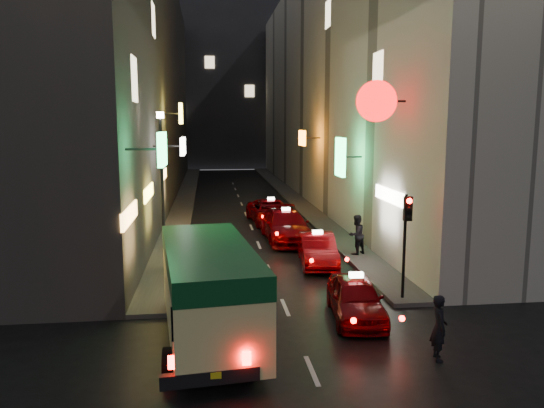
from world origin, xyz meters
name	(u,v)px	position (x,y,z in m)	size (l,w,h in m)	color
building_left	(132,82)	(-8.00, 33.99, 9.00)	(7.50, 52.05, 18.00)	#33302E
building_right	(339,84)	(8.00, 34.00, 9.00)	(7.89, 52.00, 18.00)	#B4AFA5
building_far	(225,86)	(0.00, 66.00, 11.00)	(30.00, 10.00, 22.00)	#333338
sidewalk_left	(185,198)	(-4.25, 34.00, 0.07)	(1.50, 52.00, 0.15)	#4D4B48
sidewalk_right	(292,197)	(4.25, 34.00, 0.07)	(1.50, 52.00, 0.15)	#4D4B48
minibus	(209,282)	(-2.45, 5.96, 1.72)	(2.90, 6.53, 2.72)	#EEED95
taxi_near	(356,295)	(2.01, 7.29, 0.75)	(2.41, 4.90, 1.67)	#6A0105
taxi_second	(317,247)	(2.10, 13.50, 0.78)	(2.44, 5.04, 1.72)	#6A0105
taxi_third	(286,223)	(1.47, 18.30, 0.91)	(2.53, 5.77, 1.98)	#6A0105
taxi_far	(271,210)	(1.27, 23.10, 0.82)	(2.59, 5.33, 1.81)	#6A0105
pedestrian_crossing	(439,323)	(3.30, 4.25, 0.96)	(0.63, 0.41, 1.92)	black
pedestrian_sidewalk	(356,232)	(4.08, 14.57, 1.16)	(0.76, 0.47, 2.01)	black
traffic_light	(407,224)	(4.00, 8.47, 2.69)	(0.26, 0.43, 3.50)	black
lamp_post	(162,181)	(-4.20, 13.00, 3.72)	(0.28, 0.28, 6.22)	black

